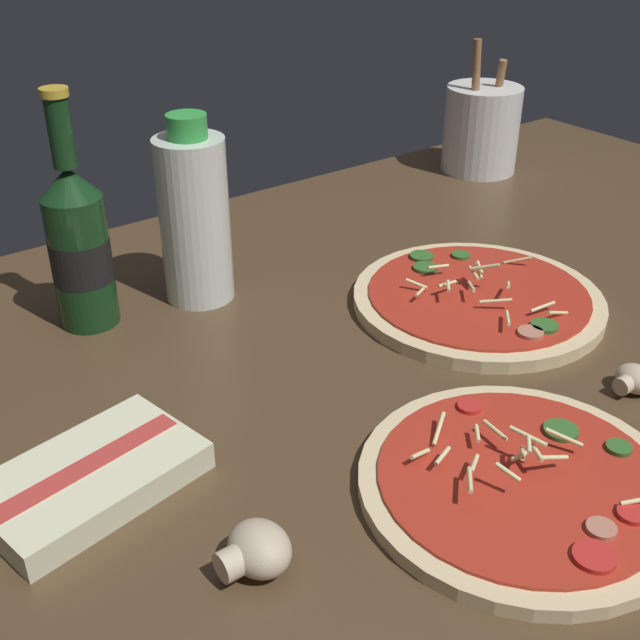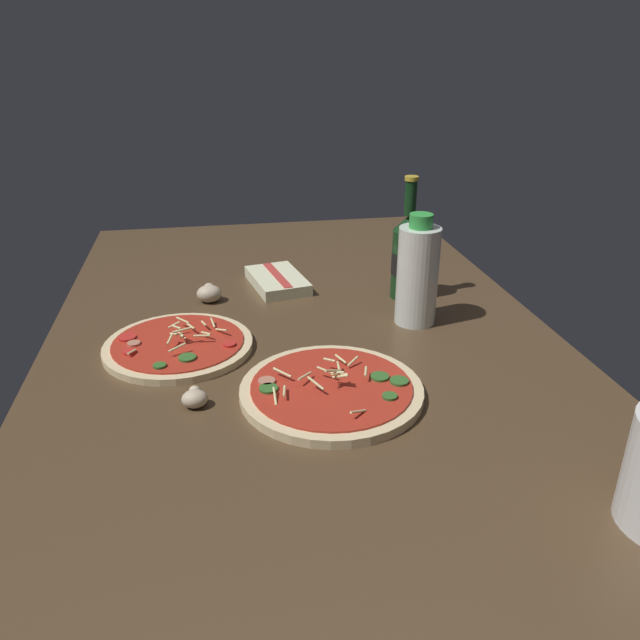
% 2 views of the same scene
% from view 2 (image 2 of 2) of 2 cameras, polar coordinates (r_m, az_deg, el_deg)
% --- Properties ---
extents(counter_slab, '(1.60, 0.90, 0.03)m').
position_cam_2_polar(counter_slab, '(1.07, -1.08, -3.30)').
color(counter_slab, '#4C3823').
rests_on(counter_slab, ground).
extents(pizza_near, '(0.25, 0.25, 0.05)m').
position_cam_2_polar(pizza_near, '(1.09, -12.84, -2.28)').
color(pizza_near, beige).
rests_on(pizza_near, counter_slab).
extents(pizza_far, '(0.27, 0.27, 0.05)m').
position_cam_2_polar(pizza_far, '(0.93, 1.05, -6.43)').
color(pizza_far, beige).
rests_on(pizza_far, counter_slab).
extents(beer_bottle, '(0.06, 0.06, 0.25)m').
position_cam_2_polar(beer_bottle, '(1.26, 7.97, 5.89)').
color(beer_bottle, '#143819').
rests_on(beer_bottle, counter_slab).
extents(oil_bottle, '(0.08, 0.08, 0.21)m').
position_cam_2_polar(oil_bottle, '(1.14, 8.90, 4.17)').
color(oil_bottle, silver).
rests_on(oil_bottle, counter_slab).
extents(mushroom_left, '(0.04, 0.04, 0.03)m').
position_cam_2_polar(mushroom_left, '(0.92, -11.39, -7.01)').
color(mushroom_left, beige).
rests_on(mushroom_left, counter_slab).
extents(mushroom_right, '(0.05, 0.05, 0.03)m').
position_cam_2_polar(mushroom_right, '(1.27, -10.10, 2.43)').
color(mushroom_right, beige).
rests_on(mushroom_right, counter_slab).
extents(dish_towel, '(0.18, 0.13, 0.03)m').
position_cam_2_polar(dish_towel, '(1.33, -3.92, 3.61)').
color(dish_towel, beige).
rests_on(dish_towel, counter_slab).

